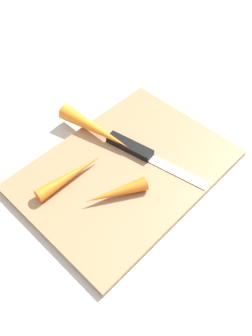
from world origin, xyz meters
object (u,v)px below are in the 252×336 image
(carrot_medium, at_px, (71,175))
(knife, at_px, (136,150))
(cutting_board, at_px, (126,170))
(carrot_longest, at_px, (95,128))
(carrot_shortest, at_px, (116,192))

(carrot_medium, bearing_deg, knife, -11.65)
(cutting_board, xyz_separation_m, carrot_longest, (-0.02, -0.10, 0.02))
(cutting_board, bearing_deg, carrot_longest, -100.50)
(knife, bearing_deg, carrot_longest, -176.19)
(carrot_longest, distance_m, carrot_shortest, 0.15)
(carrot_medium, bearing_deg, cutting_board, -26.13)
(cutting_board, distance_m, carrot_longest, 0.10)
(knife, relative_size, carrot_longest, 1.30)
(knife, bearing_deg, carrot_shortest, -75.71)
(cutting_board, bearing_deg, knife, -161.40)
(knife, distance_m, carrot_longest, 0.09)
(carrot_longest, height_order, carrot_medium, carrot_longest)
(carrot_shortest, bearing_deg, knife, -129.98)
(carrot_longest, bearing_deg, knife, 7.05)
(carrot_shortest, relative_size, carrot_medium, 0.81)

